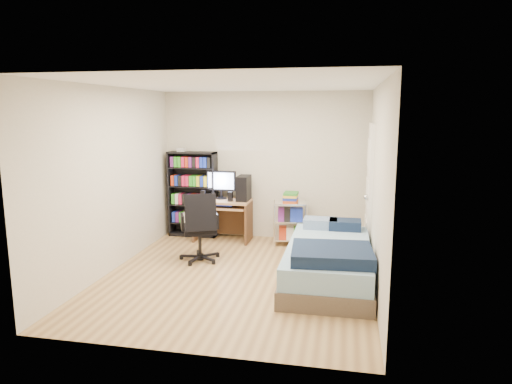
% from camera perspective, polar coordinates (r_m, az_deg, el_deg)
% --- Properties ---
extents(room, '(3.58, 4.08, 2.58)m').
position_cam_1_polar(room, '(5.86, -2.41, 1.03)').
color(room, tan).
rests_on(room, ground).
extents(media_shelf, '(0.83, 0.28, 1.54)m').
position_cam_1_polar(media_shelf, '(8.03, -7.90, -0.13)').
color(media_shelf, black).
rests_on(media_shelf, room).
extents(computer_desk, '(0.93, 0.54, 1.18)m').
position_cam_1_polar(computer_desk, '(7.72, -3.44, -1.42)').
color(computer_desk, '#A47954').
rests_on(computer_desk, room).
extents(office_chair, '(0.80, 0.80, 1.03)m').
position_cam_1_polar(office_chair, '(6.73, -7.00, -5.88)').
color(office_chair, black).
rests_on(office_chair, room).
extents(wire_cart, '(0.59, 0.46, 0.87)m').
position_cam_1_polar(wire_cart, '(7.48, 4.31, -2.32)').
color(wire_cart, white).
rests_on(wire_cart, room).
extents(bed, '(1.08, 2.16, 0.62)m').
position_cam_1_polar(bed, '(6.01, 9.10, -8.47)').
color(bed, brown).
rests_on(bed, room).
extents(door, '(0.12, 0.80, 2.00)m').
position_cam_1_polar(door, '(7.08, 13.97, 0.25)').
color(door, white).
rests_on(door, room).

